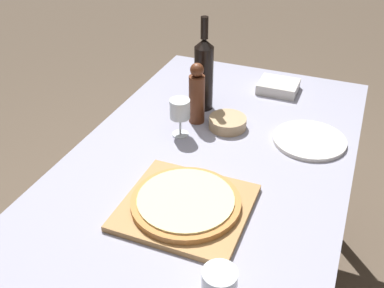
% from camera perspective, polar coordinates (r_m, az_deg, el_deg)
% --- Properties ---
extents(dining_table, '(0.90, 1.70, 0.78)m').
position_cam_1_polar(dining_table, '(1.48, 1.02, -6.37)').
color(dining_table, '#9393A8').
rests_on(dining_table, ground_plane).
extents(cutting_board, '(0.35, 0.33, 0.02)m').
position_cam_1_polar(cutting_board, '(1.28, -0.79, -8.01)').
color(cutting_board, '#A87A47').
rests_on(cutting_board, dining_table).
extents(pizza, '(0.31, 0.31, 0.02)m').
position_cam_1_polar(pizza, '(1.27, -0.80, -7.32)').
color(pizza, '#BC7A3D').
rests_on(pizza, cutting_board).
extents(wine_bottle, '(0.07, 0.07, 0.36)m').
position_cam_1_polar(wine_bottle, '(1.71, 1.50, 9.03)').
color(wine_bottle, black).
rests_on(wine_bottle, dining_table).
extents(pepper_mill, '(0.06, 0.06, 0.23)m').
position_cam_1_polar(pepper_mill, '(1.63, 0.62, 6.28)').
color(pepper_mill, '#5B2D19').
rests_on(pepper_mill, dining_table).
extents(wine_glass, '(0.07, 0.07, 0.14)m').
position_cam_1_polar(wine_glass, '(1.56, -1.55, 4.29)').
color(wine_glass, silver).
rests_on(wine_glass, dining_table).
extents(small_bowl, '(0.14, 0.14, 0.04)m').
position_cam_1_polar(small_bowl, '(1.64, 4.54, 2.73)').
color(small_bowl, tan).
rests_on(small_bowl, dining_table).
extents(drinking_tumbler, '(0.08, 0.08, 0.08)m').
position_cam_1_polar(drinking_tumbler, '(1.06, 3.50, -17.37)').
color(drinking_tumbler, silver).
rests_on(drinking_tumbler, dining_table).
extents(dinner_plate, '(0.25, 0.25, 0.01)m').
position_cam_1_polar(dinner_plate, '(1.62, 14.67, 0.50)').
color(dinner_plate, silver).
rests_on(dinner_plate, dining_table).
extents(food_container, '(0.16, 0.14, 0.04)m').
position_cam_1_polar(food_container, '(1.93, 10.90, 7.19)').
color(food_container, beige).
rests_on(food_container, dining_table).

